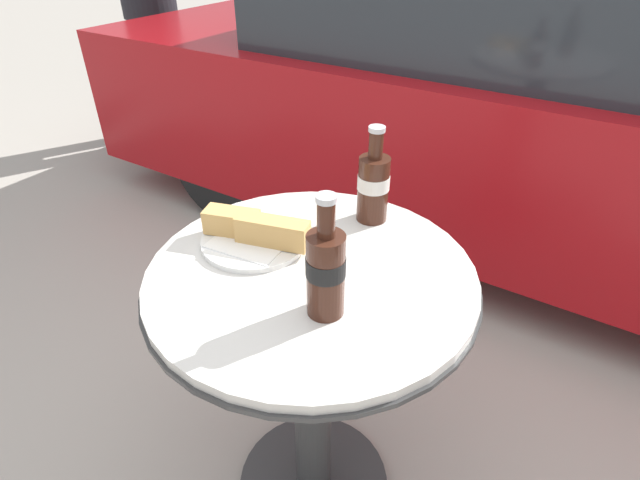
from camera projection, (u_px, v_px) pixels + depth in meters
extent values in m
cylinder|color=#333333|center=(313.00, 395.00, 1.16)|extent=(0.09, 0.09, 0.69)
cylinder|color=#333333|center=(311.00, 280.00, 0.97)|extent=(0.65, 0.65, 0.01)
cylinder|color=beige|center=(311.00, 274.00, 0.96)|extent=(0.63, 0.63, 0.02)
cylinder|color=#3D1E14|center=(326.00, 275.00, 0.81)|extent=(0.06, 0.06, 0.15)
cylinder|color=black|center=(326.00, 266.00, 0.80)|extent=(0.07, 0.07, 0.03)
cylinder|color=#3D1E14|center=(326.00, 219.00, 0.75)|extent=(0.03, 0.03, 0.06)
cylinder|color=silver|center=(326.00, 198.00, 0.73)|extent=(0.03, 0.03, 0.01)
cylinder|color=#3D1E14|center=(373.00, 189.00, 1.07)|extent=(0.07, 0.07, 0.15)
cylinder|color=silver|center=(373.00, 182.00, 1.06)|extent=(0.07, 0.07, 0.03)
cylinder|color=#3D1E14|center=(376.00, 145.00, 1.02)|extent=(0.03, 0.03, 0.06)
cylinder|color=silver|center=(377.00, 129.00, 1.00)|extent=(0.03, 0.03, 0.01)
cylinder|color=white|center=(255.00, 240.00, 1.03)|extent=(0.22, 0.22, 0.01)
cube|color=white|center=(254.00, 237.00, 1.03)|extent=(0.17, 0.17, 0.00)
cube|color=tan|center=(232.00, 222.00, 1.03)|extent=(0.12, 0.08, 0.05)
cube|color=tan|center=(273.00, 231.00, 0.99)|extent=(0.16, 0.08, 0.05)
cube|color=#9E0F14|center=(581.00, 127.00, 2.20)|extent=(4.39, 1.77, 0.65)
cylinder|color=black|center=(381.00, 79.00, 3.46)|extent=(0.64, 0.21, 0.64)
cylinder|color=black|center=(234.00, 158.00, 2.37)|extent=(0.64, 0.21, 0.64)
cylinder|color=black|center=(160.00, 76.00, 3.31)|extent=(0.14, 0.14, 0.76)
cylinder|color=black|center=(164.00, 83.00, 3.18)|extent=(0.14, 0.14, 0.76)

